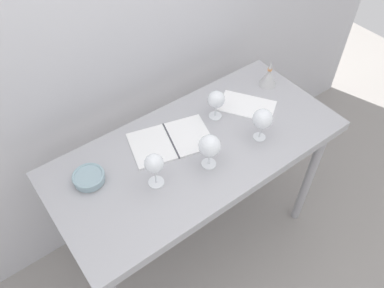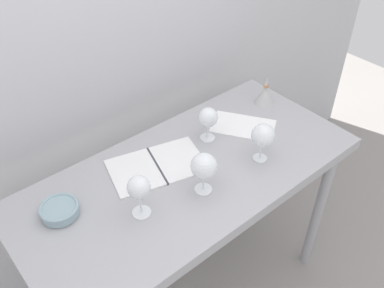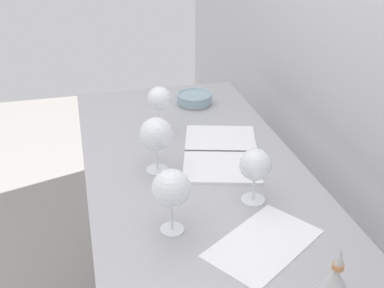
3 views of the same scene
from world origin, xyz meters
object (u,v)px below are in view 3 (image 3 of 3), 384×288
at_px(wine_glass_near_left, 159,100).
at_px(tasting_bowl, 195,98).
at_px(wine_glass_far_right, 255,166).
at_px(wine_glass_near_center, 156,135).
at_px(tasting_sheet_upper, 263,243).
at_px(decanter_funnel, 334,286).
at_px(open_notebook, 221,152).
at_px(wine_glass_near_right, 171,190).

relative_size(wine_glass_near_left, tasting_bowl, 1.23).
height_order(wine_glass_far_right, tasting_bowl, wine_glass_far_right).
relative_size(wine_glass_far_right, wine_glass_near_center, 0.91).
bearing_deg(tasting_sheet_upper, wine_glass_far_right, 133.85).
bearing_deg(decanter_funnel, open_notebook, -177.17).
distance_m(tasting_bowl, decanter_funnel, 1.08).
height_order(wine_glass_far_right, wine_glass_near_right, wine_glass_near_right).
distance_m(wine_glass_far_right, wine_glass_near_center, 0.31).
distance_m(wine_glass_near_center, wine_glass_near_right, 0.29).
xyz_separation_m(wine_glass_near_left, wine_glass_near_right, (0.54, -0.07, -0.01)).
distance_m(open_notebook, decanter_funnel, 0.67).
relative_size(wine_glass_near_center, open_notebook, 0.40).
xyz_separation_m(wine_glass_near_right, tasting_bowl, (-0.76, 0.25, -0.09)).
bearing_deg(tasting_sheet_upper, tasting_bowl, 143.05).
distance_m(wine_glass_near_right, tasting_sheet_upper, 0.25).
bearing_deg(wine_glass_near_center, tasting_sheet_upper, 24.67).
xyz_separation_m(wine_glass_near_left, tasting_sheet_upper, (0.64, 0.13, -0.12)).
relative_size(open_notebook, tasting_bowl, 3.07).
bearing_deg(tasting_bowl, decanter_funnel, 0.87).
relative_size(wine_glass_far_right, wine_glass_near_left, 0.91).
height_order(wine_glass_near_center, tasting_bowl, wine_glass_near_center).
bearing_deg(wine_glass_near_left, wine_glass_far_right, 19.91).
relative_size(wine_glass_near_left, wine_glass_near_center, 1.00).
bearing_deg(wine_glass_near_center, wine_glass_near_left, 167.29).
relative_size(wine_glass_far_right, open_notebook, 0.36).
relative_size(wine_glass_near_right, open_notebook, 0.40).
bearing_deg(decanter_funnel, wine_glass_near_center, -157.71).
height_order(wine_glass_near_right, open_notebook, wine_glass_near_right).
bearing_deg(decanter_funnel, tasting_bowl, -179.13).
xyz_separation_m(open_notebook, tasting_bowl, (-0.41, 0.02, 0.02)).
relative_size(open_notebook, tasting_sheet_upper, 1.52).
bearing_deg(tasting_sheet_upper, wine_glass_near_right, -151.29).
distance_m(wine_glass_far_right, tasting_bowl, 0.69).
bearing_deg(wine_glass_near_right, tasting_bowl, 161.95).
bearing_deg(wine_glass_far_right, decanter_funnel, 3.86).
xyz_separation_m(wine_glass_near_right, tasting_sheet_upper, (0.10, 0.20, -0.12)).
xyz_separation_m(wine_glass_far_right, open_notebook, (-0.28, -0.01, -0.10)).
height_order(wine_glass_near_center, decanter_funnel, wine_glass_near_center).
height_order(wine_glass_near_left, wine_glass_near_center, same).
relative_size(wine_glass_near_left, tasting_sheet_upper, 0.61).
distance_m(wine_glass_far_right, wine_glass_near_right, 0.25).
bearing_deg(tasting_bowl, wine_glass_near_center, -26.39).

